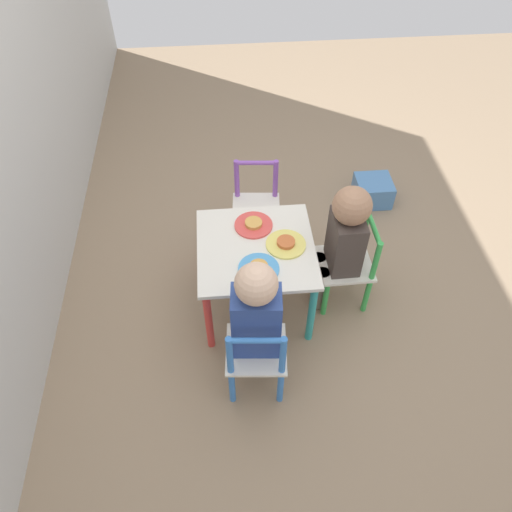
{
  "coord_description": "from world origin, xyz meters",
  "views": [
    {
      "loc": [
        -1.58,
        0.14,
        2.12
      ],
      "look_at": [
        0.0,
        0.0,
        0.36
      ],
      "focal_mm": 35.0,
      "sensor_mm": 36.0,
      "label": 1
    }
  ],
  "objects_px": {
    "chair_green": "(349,265)",
    "plate_left": "(259,268)",
    "child_front": "(343,237)",
    "plate_front": "(286,244)",
    "child_left": "(256,315)",
    "storage_bin": "(373,191)",
    "plate_right": "(253,225)",
    "kids_table": "(256,256)",
    "chair_blue": "(256,355)",
    "chair_purple": "(256,208)"
  },
  "relations": [
    {
      "from": "chair_purple",
      "to": "child_left",
      "type": "bearing_deg",
      "value": -89.91
    },
    {
      "from": "chair_purple",
      "to": "plate_left",
      "type": "xyz_separation_m",
      "value": [
        -0.61,
        0.04,
        0.19
      ]
    },
    {
      "from": "plate_front",
      "to": "storage_bin",
      "type": "bearing_deg",
      "value": -41.61
    },
    {
      "from": "plate_front",
      "to": "plate_right",
      "type": "bearing_deg",
      "value": 45.0
    },
    {
      "from": "chair_blue",
      "to": "child_front",
      "type": "bearing_deg",
      "value": -128.63
    },
    {
      "from": "plate_right",
      "to": "chair_purple",
      "type": "bearing_deg",
      "value": -7.18
    },
    {
      "from": "child_left",
      "to": "storage_bin",
      "type": "height_order",
      "value": "child_left"
    },
    {
      "from": "chair_green",
      "to": "plate_left",
      "type": "relative_size",
      "value": 2.72
    },
    {
      "from": "plate_front",
      "to": "storage_bin",
      "type": "xyz_separation_m",
      "value": [
        0.74,
        -0.66,
        -0.36
      ]
    },
    {
      "from": "kids_table",
      "to": "child_left",
      "type": "xyz_separation_m",
      "value": [
        -0.41,
        0.03,
        0.1
      ]
    },
    {
      "from": "plate_left",
      "to": "plate_right",
      "type": "height_order",
      "value": "same"
    },
    {
      "from": "chair_green",
      "to": "chair_blue",
      "type": "distance_m",
      "value": 0.7
    },
    {
      "from": "chair_purple",
      "to": "storage_bin",
      "type": "bearing_deg",
      "value": 25.06
    },
    {
      "from": "chair_green",
      "to": "child_left",
      "type": "height_order",
      "value": "child_left"
    },
    {
      "from": "child_left",
      "to": "plate_right",
      "type": "height_order",
      "value": "child_left"
    },
    {
      "from": "chair_green",
      "to": "chair_blue",
      "type": "relative_size",
      "value": 1.0
    },
    {
      "from": "chair_green",
      "to": "chair_blue",
      "type": "bearing_deg",
      "value": -47.89
    },
    {
      "from": "chair_blue",
      "to": "plate_front",
      "type": "xyz_separation_m",
      "value": [
        0.47,
        -0.18,
        0.19
      ]
    },
    {
      "from": "chair_green",
      "to": "plate_right",
      "type": "height_order",
      "value": "chair_green"
    },
    {
      "from": "kids_table",
      "to": "chair_green",
      "type": "distance_m",
      "value": 0.48
    },
    {
      "from": "plate_front",
      "to": "plate_left",
      "type": "xyz_separation_m",
      "value": [
        -0.14,
        0.14,
        0.0
      ]
    },
    {
      "from": "plate_right",
      "to": "plate_left",
      "type": "bearing_deg",
      "value": 180.0
    },
    {
      "from": "kids_table",
      "to": "chair_blue",
      "type": "bearing_deg",
      "value": 175.14
    },
    {
      "from": "child_left",
      "to": "storage_bin",
      "type": "xyz_separation_m",
      "value": [
        1.15,
        -0.84,
        -0.38
      ]
    },
    {
      "from": "plate_left",
      "to": "child_front",
      "type": "bearing_deg",
      "value": -70.37
    },
    {
      "from": "kids_table",
      "to": "plate_right",
      "type": "bearing_deg",
      "value": 0.0
    },
    {
      "from": "chair_green",
      "to": "chair_purple",
      "type": "relative_size",
      "value": 1.0
    },
    {
      "from": "kids_table",
      "to": "child_front",
      "type": "distance_m",
      "value": 0.42
    },
    {
      "from": "child_front",
      "to": "plate_front",
      "type": "height_order",
      "value": "child_front"
    },
    {
      "from": "chair_blue",
      "to": "plate_front",
      "type": "distance_m",
      "value": 0.54
    },
    {
      "from": "kids_table",
      "to": "chair_green",
      "type": "height_order",
      "value": "chair_green"
    },
    {
      "from": "chair_blue",
      "to": "plate_right",
      "type": "relative_size",
      "value": 2.72
    },
    {
      "from": "chair_blue",
      "to": "child_left",
      "type": "relative_size",
      "value": 0.66
    },
    {
      "from": "chair_green",
      "to": "child_front",
      "type": "height_order",
      "value": "child_front"
    },
    {
      "from": "plate_front",
      "to": "child_left",
      "type": "bearing_deg",
      "value": 156.89
    },
    {
      "from": "chair_blue",
      "to": "plate_left",
      "type": "distance_m",
      "value": 0.38
    },
    {
      "from": "kids_table",
      "to": "chair_green",
      "type": "bearing_deg",
      "value": -89.08
    },
    {
      "from": "storage_bin",
      "to": "chair_purple",
      "type": "bearing_deg",
      "value": 110.01
    },
    {
      "from": "kids_table",
      "to": "storage_bin",
      "type": "xyz_separation_m",
      "value": [
        0.74,
        -0.8,
        -0.29
      ]
    },
    {
      "from": "plate_right",
      "to": "plate_front",
      "type": "bearing_deg",
      "value": -135.0
    },
    {
      "from": "child_left",
      "to": "plate_left",
      "type": "height_order",
      "value": "child_left"
    },
    {
      "from": "child_front",
      "to": "plate_left",
      "type": "bearing_deg",
      "value": -71.29
    },
    {
      "from": "kids_table",
      "to": "plate_right",
      "type": "distance_m",
      "value": 0.16
    },
    {
      "from": "chair_purple",
      "to": "plate_front",
      "type": "distance_m",
      "value": 0.51
    },
    {
      "from": "chair_purple",
      "to": "child_front",
      "type": "height_order",
      "value": "child_front"
    },
    {
      "from": "chair_green",
      "to": "kids_table",
      "type": "bearing_deg",
      "value": -90.0
    },
    {
      "from": "chair_green",
      "to": "chair_blue",
      "type": "xyz_separation_m",
      "value": [
        -0.48,
        0.51,
        0.0
      ]
    },
    {
      "from": "chair_green",
      "to": "plate_front",
      "type": "height_order",
      "value": "chair_green"
    },
    {
      "from": "storage_bin",
      "to": "plate_right",
      "type": "bearing_deg",
      "value": 127.05
    },
    {
      "from": "chair_green",
      "to": "plate_front",
      "type": "xyz_separation_m",
      "value": [
        -0.01,
        0.33,
        0.19
      ]
    }
  ]
}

